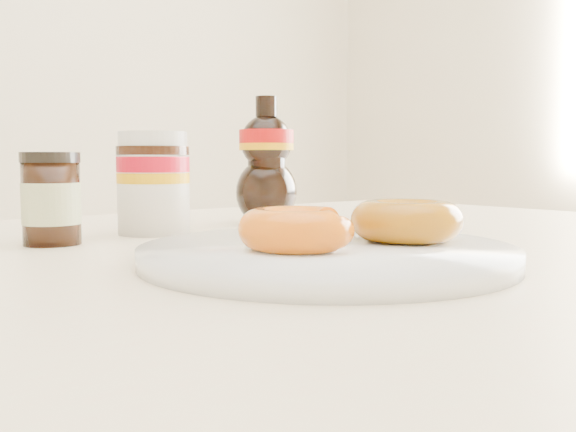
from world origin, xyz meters
TOP-DOWN VIEW (x-y plane):
  - dining_table at (0.00, 0.10)m, footprint 1.40×0.90m
  - plate at (0.04, -0.01)m, footprint 0.30×0.30m
  - donut_bitten at (0.01, -0.01)m, footprint 0.09×0.09m
  - donut_whole at (0.11, -0.03)m, footprint 0.10×0.10m
  - nutella_jar at (0.03, 0.27)m, footprint 0.08×0.08m
  - syrup_bottle at (0.21, 0.30)m, footprint 0.10×0.10m
  - dark_jar at (-0.09, 0.25)m, footprint 0.06×0.06m

SIDE VIEW (x-z plane):
  - dining_table at x=0.00m, z-range 0.29..1.04m
  - plate at x=0.04m, z-range 0.75..0.77m
  - donut_bitten at x=0.01m, z-range 0.77..0.80m
  - donut_whole at x=0.11m, z-range 0.77..0.80m
  - dark_jar at x=-0.09m, z-range 0.75..0.84m
  - nutella_jar at x=0.03m, z-range 0.75..0.87m
  - syrup_bottle at x=0.21m, z-range 0.75..0.92m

